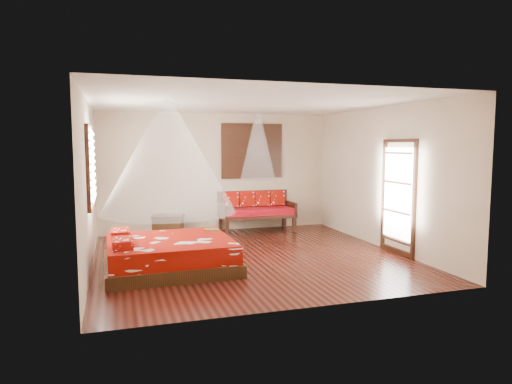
# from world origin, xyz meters

# --- Properties ---
(room) EXTENTS (5.54, 5.54, 2.84)m
(room) POSITION_xyz_m (0.00, 0.00, 1.40)
(room) COLOR black
(room) RESTS_ON ground
(bed) EXTENTS (2.13, 1.93, 0.64)m
(bed) POSITION_xyz_m (-1.52, -0.40, 0.25)
(bed) COLOR black
(bed) RESTS_ON floor
(daybed) EXTENTS (1.75, 0.78, 0.94)m
(daybed) POSITION_xyz_m (0.86, 2.38, 0.52)
(daybed) COLOR black
(daybed) RESTS_ON floor
(storage_chest) EXTENTS (0.80, 0.69, 0.47)m
(storage_chest) POSITION_xyz_m (-1.21, 2.45, 0.24)
(storage_chest) COLOR black
(storage_chest) RESTS_ON floor
(shutter_panel) EXTENTS (1.52, 0.06, 1.32)m
(shutter_panel) POSITION_xyz_m (0.86, 2.72, 1.90)
(shutter_panel) COLOR black
(shutter_panel) RESTS_ON wall_back
(window_left) EXTENTS (0.10, 1.74, 1.34)m
(window_left) POSITION_xyz_m (-2.71, 0.20, 1.70)
(window_left) COLOR black
(window_left) RESTS_ON wall_left
(glazed_door) EXTENTS (0.08, 1.02, 2.16)m
(glazed_door) POSITION_xyz_m (2.72, -0.60, 1.07)
(glazed_door) COLOR black
(glazed_door) RESTS_ON floor
(wine_tray) EXTENTS (0.27, 0.27, 0.22)m
(wine_tray) POSITION_xyz_m (-0.68, 0.15, 0.56)
(wine_tray) COLOR brown
(wine_tray) RESTS_ON bed
(mosquito_net_main) EXTENTS (2.20, 2.20, 1.80)m
(mosquito_net_main) POSITION_xyz_m (-1.50, -0.40, 1.85)
(mosquito_net_main) COLOR white
(mosquito_net_main) RESTS_ON ceiling
(mosquito_net_daybed) EXTENTS (0.83, 0.83, 1.50)m
(mosquito_net_daybed) POSITION_xyz_m (0.86, 2.25, 2.00)
(mosquito_net_daybed) COLOR white
(mosquito_net_daybed) RESTS_ON ceiling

